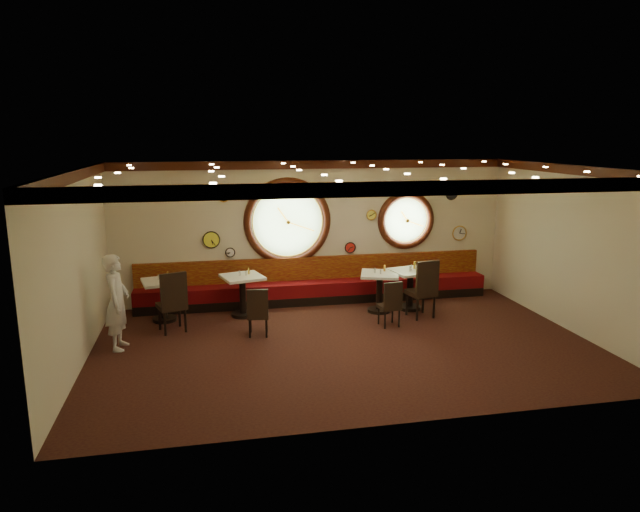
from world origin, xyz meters
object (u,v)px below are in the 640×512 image
Objects in this scene: condiment_b_pepper at (246,273)px; condiment_d_bottle at (415,265)px; chair_b at (258,309)px; condiment_c_pepper at (381,272)px; table_d at (410,285)px; table_b at (243,291)px; waiter at (117,302)px; condiment_d_pepper at (411,267)px; condiment_b_bottle at (249,271)px; chair_d at (424,285)px; chair_a at (173,298)px; condiment_a_salt at (159,277)px; condiment_d_salt at (410,268)px; table_c at (379,287)px; condiment_c_salt at (375,271)px; chair_c at (391,301)px; table_a at (163,295)px; condiment_c_bottle at (385,268)px; condiment_a_pepper at (166,277)px; condiment_a_bottle at (168,275)px; condiment_b_salt at (240,273)px.

condiment_d_bottle is (3.67, -0.11, 0.03)m from condiment_b_pepper.
chair_b is 2.89m from condiment_c_pepper.
chair_b reaches higher than table_d.
condiment_b_pepper reaches higher than table_b.
condiment_d_pepper is at bearing -72.77° from waiter.
chair_d is at bearing -16.07° from condiment_b_bottle.
chair_d is at bearing -19.71° from chair_a.
condiment_c_pepper is at bearing -167.45° from condiment_d_pepper.
condiment_d_salt is (5.29, -0.28, 0.01)m from condiment_a_salt.
table_b is 9.36× the size of condiment_b_pepper.
condiment_b_pepper is (-2.83, 0.29, 0.38)m from table_c.
chair_d reaches higher than table_d.
condiment_c_salt is (4.18, 0.50, 0.23)m from chair_a.
condiment_b_pepper is at bearing 176.25° from table_d.
table_c is at bearing 78.77° from chair_c.
condiment_c_salt reaches higher than table_a.
table_b is 1.68× the size of chair_c.
condiment_c_pepper is at bearing 134.34° from chair_d.
condiment_c_bottle is at bearing 29.68° from chair_b.
table_b is at bearing 178.21° from condiment_d_bottle.
table_a is 4.63m from chair_c.
waiter is at bearing -148.74° from condiment_b_pepper.
condiment_a_salt is 5.45m from condiment_d_bottle.
table_d is at bearing -7.99° from condiment_c_bottle.
chair_d is at bearing -9.88° from condiment_a_pepper.
table_a is 10.65× the size of condiment_d_salt.
condiment_a_bottle is (-4.42, 0.44, 0.39)m from table_c.
condiment_b_bottle is 2.92m from condiment_c_bottle.
condiment_a_bottle reaches higher than condiment_c_pepper.
condiment_b_salt is (-3.72, 0.91, 0.22)m from chair_d.
condiment_a_salt is at bearing 178.50° from table_b.
table_a is 0.38m from condiment_a_salt.
table_c is 9.00× the size of condiment_b_salt.
table_b is 6.95× the size of condiment_b_bottle.
condiment_b_salt is 1.00× the size of condiment_c_salt.
condiment_d_pepper is at bearing 46.12° from table_d.
condiment_a_salt is (-0.31, 0.83, 0.22)m from chair_a.
chair_d reaches higher than condiment_d_salt.
condiment_b_pepper is (1.69, -0.01, 0.39)m from table_a.
waiter is (-2.30, -1.45, 0.31)m from table_b.
condiment_c_salt is 4.33m from condiment_a_bottle.
condiment_b_bottle reaches higher than table_d.
condiment_d_salt is (0.69, 0.05, 0.38)m from table_c.
condiment_d_pepper is 0.80× the size of condiment_b_bottle.
chair_a is 6.69× the size of condiment_d_pepper.
table_d is (3.62, -0.24, 0.00)m from table_b.
condiment_b_pepper is 1.60m from condiment_a_bottle.
condiment_a_pepper is 0.15m from condiment_a_bottle.
chair_d reaches higher than table_c.
condiment_b_salt reaches higher than condiment_c_pepper.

